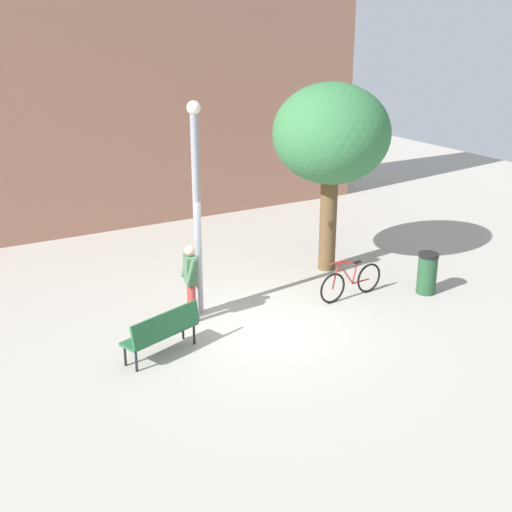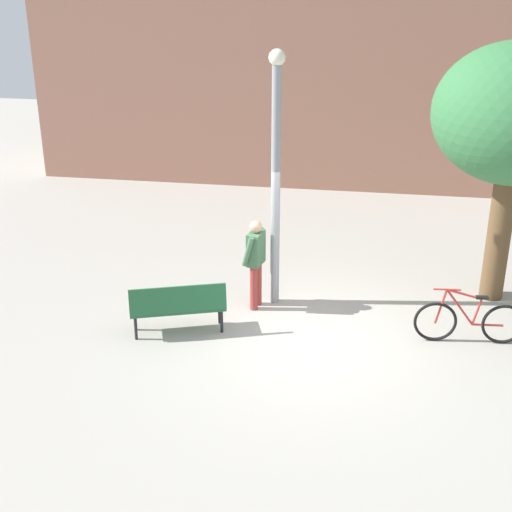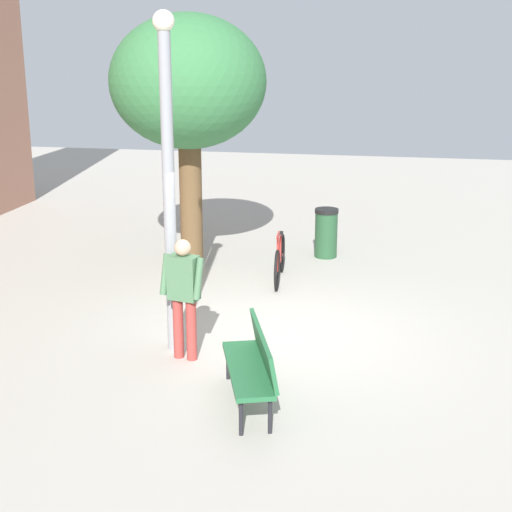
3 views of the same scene
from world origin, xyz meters
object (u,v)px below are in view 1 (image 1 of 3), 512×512
Objects in this scene: lamppost at (197,201)px; person_by_lamppost at (190,278)px; plaza_tree at (331,136)px; park_bench at (163,330)px; trash_bin at (427,273)px; bicycle_red at (351,282)px.

person_by_lamppost is (-0.31, -0.26, -1.54)m from lamppost.
park_bench is at bearing -157.14° from plaza_tree.
lamppost reaches higher than trash_bin.
lamppost is 2.72× the size of person_by_lamppost.
person_by_lamppost is 0.92× the size of bicycle_red.
person_by_lamppost is 1.71× the size of trash_bin.
lamppost reaches higher than person_by_lamppost.
person_by_lamppost is 1.68m from park_bench.
bicycle_red is at bearing -108.90° from plaza_tree.
park_bench is (-1.12, -1.18, -0.42)m from person_by_lamppost.
park_bench is at bearing -134.99° from lamppost.
plaza_tree reaches higher than park_bench.
trash_bin is (5.35, -1.35, -0.47)m from person_by_lamppost.
lamppost is 5.66m from trash_bin.
trash_bin is (1.08, -2.45, -2.91)m from plaza_tree.
plaza_tree is (4.27, 1.10, 2.43)m from person_by_lamppost.
bicycle_red is (3.35, -0.95, -2.12)m from lamppost.
bicycle_red is (-0.61, -1.80, -3.01)m from plaza_tree.
park_bench is 6.52m from plaza_tree.
bicycle_red is at bearing 158.86° from trash_bin.
trash_bin is at bearing -17.70° from lamppost.
lamppost is 4.65× the size of trash_bin.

